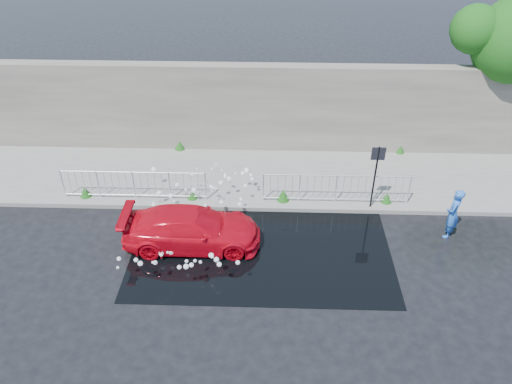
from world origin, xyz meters
TOP-DOWN VIEW (x-y plane):
  - ground at (0.00, 0.00)m, footprint 90.00×90.00m
  - pavement at (0.00, 5.00)m, footprint 30.00×4.00m
  - curb at (0.00, 3.00)m, footprint 30.00×0.25m
  - retaining_wall at (0.00, 7.20)m, footprint 30.00×0.60m
  - puddle at (0.50, 1.00)m, footprint 8.00×5.00m
  - sign_post at (4.20, 3.10)m, footprint 0.45×0.06m
  - railing_left at (-4.00, 3.35)m, footprint 5.05×0.05m
  - railing_right at (3.00, 3.35)m, footprint 5.05×0.05m
  - weeds at (-0.15, 4.44)m, footprint 12.17×3.93m
  - water_spray at (-1.58, 1.79)m, footprint 3.69×5.31m
  - red_car at (-1.67, 1.10)m, footprint 4.30×1.82m
  - person at (6.50, 1.80)m, footprint 0.67×0.76m

SIDE VIEW (x-z plane):
  - ground at x=0.00m, z-range 0.00..0.00m
  - puddle at x=0.50m, z-range 0.00..0.01m
  - pavement at x=0.00m, z-range 0.00..0.15m
  - curb at x=0.00m, z-range 0.00..0.16m
  - weeds at x=-0.15m, z-range 0.12..0.55m
  - red_car at x=-1.67m, z-range 0.00..1.24m
  - water_spray at x=-1.58m, z-range 0.20..1.20m
  - railing_left at x=-4.00m, z-range 0.19..1.29m
  - railing_right at x=3.00m, z-range 0.19..1.29m
  - person at x=6.50m, z-range 0.00..1.74m
  - sign_post at x=4.20m, z-range 0.47..2.97m
  - retaining_wall at x=0.00m, z-range 0.15..3.65m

